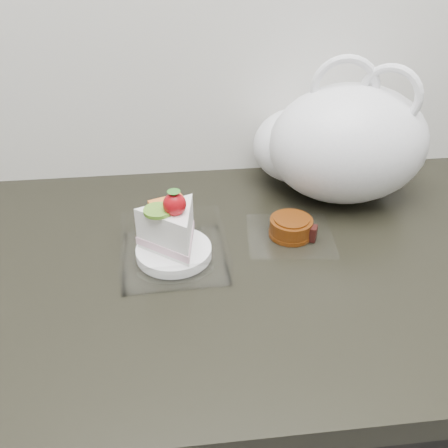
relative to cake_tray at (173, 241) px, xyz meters
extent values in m
cube|color=black|center=(0.11, -0.01, -0.50)|extent=(2.00, 0.60, 0.86)
cube|color=black|center=(0.11, -0.01, -0.05)|extent=(2.04, 0.64, 0.04)
cube|color=white|center=(0.00, 0.00, -0.03)|extent=(0.17, 0.17, 0.00)
cylinder|color=white|center=(0.00, 0.00, -0.02)|extent=(0.12, 0.12, 0.02)
ellipsoid|color=#B50C16|center=(0.01, -0.01, 0.07)|extent=(0.03, 0.03, 0.04)
cone|color=#2D7223|center=(0.01, -0.01, 0.09)|extent=(0.02, 0.02, 0.01)
cylinder|color=#679E2E|center=(-0.02, -0.01, 0.06)|extent=(0.04, 0.04, 0.01)
cube|color=orange|center=(-0.01, 0.02, 0.06)|extent=(0.06, 0.04, 0.01)
cube|color=white|center=(0.20, 0.04, -0.03)|extent=(0.16, 0.15, 0.00)
cylinder|color=#5E300B|center=(0.20, 0.04, -0.02)|extent=(0.08, 0.08, 0.03)
cylinder|color=#5E300B|center=(0.20, 0.04, -0.03)|extent=(0.08, 0.08, 0.01)
cylinder|color=#5E300B|center=(0.20, 0.04, 0.00)|extent=(0.06, 0.06, 0.00)
cube|color=black|center=(0.23, 0.02, -0.02)|extent=(0.03, 0.02, 0.03)
ellipsoid|color=white|center=(0.33, 0.16, 0.07)|extent=(0.36, 0.32, 0.22)
ellipsoid|color=white|center=(0.25, 0.22, 0.05)|extent=(0.22, 0.21, 0.14)
torus|color=white|center=(0.31, 0.17, 0.17)|extent=(0.12, 0.04, 0.12)
torus|color=white|center=(0.38, 0.14, 0.17)|extent=(0.10, 0.07, 0.11)
camera|label=1|loc=(0.01, -0.64, 0.45)|focal=40.00mm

